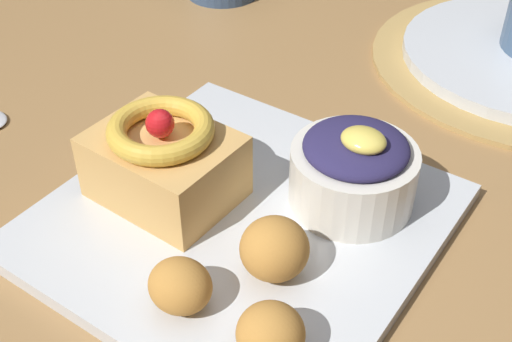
# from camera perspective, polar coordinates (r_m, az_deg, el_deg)

# --- Properties ---
(dining_table) EXTENTS (1.58, 0.95, 0.73)m
(dining_table) POSITION_cam_1_polar(r_m,az_deg,el_deg) (0.63, 3.48, -4.75)
(dining_table) COLOR olive
(dining_table) RESTS_ON ground_plane
(front_plate) EXTENTS (0.27, 0.27, 0.01)m
(front_plate) POSITION_cam_1_polar(r_m,az_deg,el_deg) (0.50, -1.31, -4.23)
(front_plate) COLOR silver
(front_plate) RESTS_ON dining_table
(cake_slice) EXTENTS (0.10, 0.08, 0.07)m
(cake_slice) POSITION_cam_1_polar(r_m,az_deg,el_deg) (0.50, -7.78, 0.94)
(cake_slice) COLOR tan
(cake_slice) RESTS_ON front_plate
(berry_ramekin) EXTENTS (0.09, 0.09, 0.07)m
(berry_ramekin) POSITION_cam_1_polar(r_m,az_deg,el_deg) (0.49, 8.24, 0.11)
(berry_ramekin) COLOR silver
(berry_ramekin) RESTS_ON front_plate
(fritter_front) EXTENTS (0.04, 0.04, 0.04)m
(fritter_front) POSITION_cam_1_polar(r_m,az_deg,el_deg) (0.40, 1.24, -13.56)
(fritter_front) COLOR #BC7F38
(fritter_front) RESTS_ON front_plate
(fritter_middle) EXTENTS (0.05, 0.05, 0.04)m
(fritter_middle) POSITION_cam_1_polar(r_m,az_deg,el_deg) (0.44, 1.57, -6.57)
(fritter_middle) COLOR #BC7F38
(fritter_middle) RESTS_ON front_plate
(fritter_back) EXTENTS (0.04, 0.04, 0.03)m
(fritter_back) POSITION_cam_1_polar(r_m,az_deg,el_deg) (0.43, -6.42, -9.61)
(fritter_back) COLOR #BC7F38
(fritter_back) RESTS_ON front_plate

